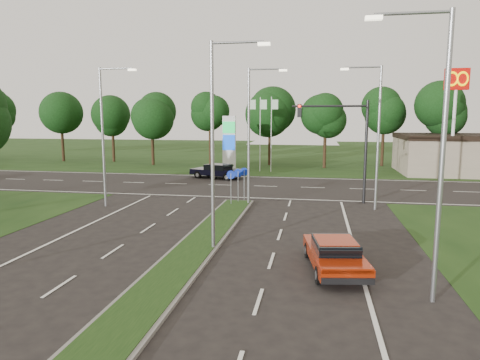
# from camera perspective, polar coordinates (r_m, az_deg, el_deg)

# --- Properties ---
(ground) EXTENTS (160.00, 160.00, 0.00)m
(ground) POSITION_cam_1_polar(r_m,az_deg,el_deg) (14.23, -12.81, -16.14)
(ground) COLOR black
(ground) RESTS_ON ground
(verge_far) EXTENTS (160.00, 50.00, 0.02)m
(verge_far) POSITION_cam_1_polar(r_m,az_deg,el_deg) (67.34, 5.68, 3.33)
(verge_far) COLOR black
(verge_far) RESTS_ON ground
(cross_road) EXTENTS (160.00, 12.00, 0.02)m
(cross_road) POSITION_cam_1_polar(r_m,az_deg,el_deg) (36.72, 1.86, -0.81)
(cross_road) COLOR black
(cross_road) RESTS_ON ground
(median_kerb) EXTENTS (2.00, 26.00, 0.12)m
(median_kerb) POSITION_cam_1_polar(r_m,az_deg,el_deg) (17.68, -7.70, -10.83)
(median_kerb) COLOR slate
(median_kerb) RESTS_ON ground
(streetlight_median_near) EXTENTS (2.53, 0.22, 9.00)m
(streetlight_median_near) POSITION_cam_1_polar(r_m,az_deg,el_deg) (18.38, -3.10, 5.94)
(streetlight_median_near) COLOR gray
(streetlight_median_near) RESTS_ON ground
(streetlight_median_far) EXTENTS (2.53, 0.22, 9.00)m
(streetlight_median_far) POSITION_cam_1_polar(r_m,az_deg,el_deg) (28.20, 1.57, 6.79)
(streetlight_median_far) COLOR gray
(streetlight_median_far) RESTS_ON ground
(streetlight_left_far) EXTENTS (2.53, 0.22, 9.00)m
(streetlight_left_far) POSITION_cam_1_polar(r_m,az_deg,el_deg) (29.20, -17.53, 6.46)
(streetlight_left_far) COLOR gray
(streetlight_left_far) RESTS_ON ground
(streetlight_right_far) EXTENTS (2.53, 0.22, 9.00)m
(streetlight_right_far) POSITION_cam_1_polar(r_m,az_deg,el_deg) (28.12, 17.59, 6.40)
(streetlight_right_far) COLOR gray
(streetlight_right_far) RESTS_ON ground
(streetlight_right_near) EXTENTS (2.53, 0.22, 9.00)m
(streetlight_right_near) POSITION_cam_1_polar(r_m,az_deg,el_deg) (14.36, 24.71, 4.51)
(streetlight_right_near) COLOR gray
(streetlight_right_near) RESTS_ON ground
(traffic_signal) EXTENTS (5.10, 0.42, 7.00)m
(traffic_signal) POSITION_cam_1_polar(r_m,az_deg,el_deg) (29.97, 14.00, 5.82)
(traffic_signal) COLOR black
(traffic_signal) RESTS_ON ground
(median_signs) EXTENTS (1.16, 1.76, 2.38)m
(median_signs) POSITION_cam_1_polar(r_m,az_deg,el_deg) (29.05, -0.29, 0.17)
(median_signs) COLOR gray
(median_signs) RESTS_ON ground
(gas_pylon) EXTENTS (5.80, 1.26, 8.00)m
(gas_pylon) POSITION_cam_1_polar(r_m,az_deg,el_deg) (45.89, -1.18, 5.04)
(gas_pylon) COLOR silver
(gas_pylon) RESTS_ON ground
(mcdonalds_sign) EXTENTS (2.20, 0.47, 10.40)m
(mcdonalds_sign) POSITION_cam_1_polar(r_m,az_deg,el_deg) (45.73, 26.83, 10.15)
(mcdonalds_sign) COLOR silver
(mcdonalds_sign) RESTS_ON ground
(treeline_far) EXTENTS (6.00, 6.00, 9.90)m
(treeline_far) POSITION_cam_1_polar(r_m,az_deg,el_deg) (52.07, 4.57, 9.41)
(treeline_far) COLOR black
(treeline_far) RESTS_ON ground
(red_sedan) EXTENTS (2.51, 4.70, 1.23)m
(red_sedan) POSITION_cam_1_polar(r_m,az_deg,el_deg) (17.09, 12.51, -9.53)
(red_sedan) COLOR #9E2208
(red_sedan) RESTS_ON ground
(navy_sedan) EXTENTS (5.44, 3.56, 1.39)m
(navy_sedan) POSITION_cam_1_polar(r_m,az_deg,el_deg) (41.27, -3.02, 1.24)
(navy_sedan) COLOR black
(navy_sedan) RESTS_ON ground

